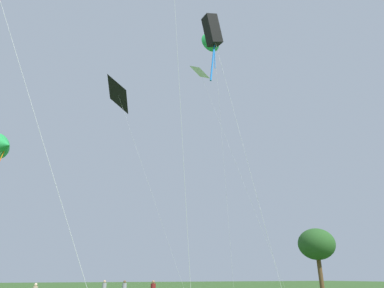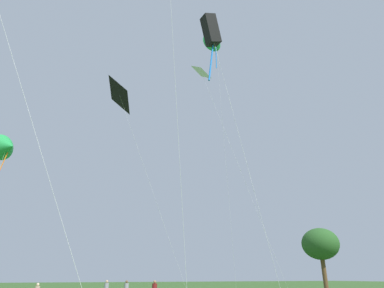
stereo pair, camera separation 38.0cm
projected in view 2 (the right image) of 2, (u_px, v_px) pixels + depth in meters
name	position (u px, v px, depth m)	size (l,w,h in m)	color
kite_flying_1	(202.00, 73.00, 37.00)	(10.02, 1.88, 23.93)	silver
kite_flying_2	(211.00, 31.00, 21.27)	(4.10, 1.23, 17.80)	silver
kite_flying_3	(216.00, 38.00, 39.54)	(4.83, 4.86, 29.64)	silver
kite_flying_4	(120.00, 96.00, 33.09)	(9.70, 2.98, 20.02)	silver
kite_flying_6	(7.00, 147.00, 38.34)	(3.88, 3.80, 17.58)	silver
park_tree_0	(320.00, 244.00, 45.20)	(4.92, 4.92, 8.29)	brown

